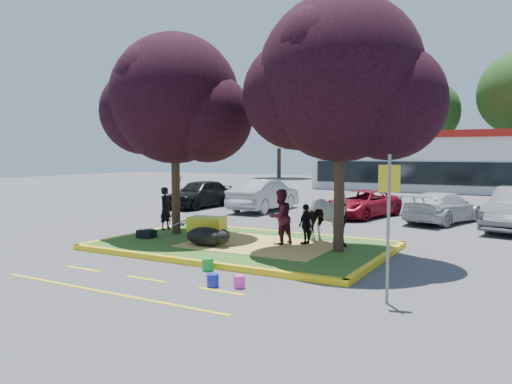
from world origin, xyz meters
The scene contains 31 objects.
ground centered at (0.00, 0.00, 0.00)m, with size 90.00×90.00×0.00m, color #424244.
median_island centered at (0.00, 0.00, 0.07)m, with size 8.00×5.00×0.15m, color #2F5B1C.
curb_near centered at (0.00, -2.58, 0.07)m, with size 8.30×0.16×0.15m, color yellow.
curb_far centered at (0.00, 2.58, 0.07)m, with size 8.30×0.16×0.15m, color yellow.
curb_left centered at (-4.08, 0.00, 0.07)m, with size 0.16×5.30×0.15m, color yellow.
curb_right centered at (4.08, 0.00, 0.07)m, with size 0.16×5.30×0.15m, color yellow.
straw_bedding centered at (0.60, 0.00, 0.15)m, with size 4.20×3.00×0.01m, color #E5C45E.
tree_purple_left centered at (-2.78, 0.38, 4.36)m, with size 5.06×4.20×6.51m.
tree_purple_right centered at (2.92, 0.18, 4.56)m, with size 5.30×4.40×6.82m.
fire_lane_stripe_a centered at (-2.00, -4.20, 0.00)m, with size 1.10×0.12×0.01m, color yellow.
fire_lane_stripe_b centered at (0.00, -4.20, 0.00)m, with size 1.10×0.12×0.01m, color yellow.
fire_lane_stripe_c centered at (2.00, -4.20, 0.00)m, with size 1.10×0.12×0.01m, color yellow.
fire_lane_long centered at (0.00, -5.40, 0.00)m, with size 6.00×0.10×0.01m, color yellow.
retail_building centered at (2.00, 27.98, 2.25)m, with size 20.40×8.40×4.40m.
treeline centered at (1.23, 37.61, 7.73)m, with size 46.58×7.80×14.63m.
cow centered at (2.18, 0.98, 0.98)m, with size 0.90×1.97×1.67m, color silver.
calf centered at (-0.67, -0.93, 0.42)m, with size 1.25×0.71×0.54m, color black.
handler centered at (-3.70, 0.97, 0.89)m, with size 0.54×0.35×1.48m, color black.
visitor_a centered at (1.07, 0.34, 0.96)m, with size 0.79×0.61×1.62m, color #471422.
visitor_b centered at (1.73, 0.71, 0.74)m, with size 0.70×0.29×1.19m, color black.
wheelbarrow centered at (-1.15, -0.17, 0.65)m, with size 1.94×0.84×0.73m.
gear_bag_dark centered at (-3.12, -0.76, 0.27)m, with size 0.49×0.27×0.25m, color black.
gear_bag_green centered at (-3.18, -0.42, 0.26)m, with size 0.41×0.26×0.22m, color black.
sign_post centered at (5.15, -3.35, 1.74)m, with size 0.38×0.14×2.78m.
bucket_green centered at (0.74, -2.85, 0.15)m, with size 0.28×0.28×0.30m, color green.
bucket_pink centered at (2.19, -3.80, 0.13)m, with size 0.24×0.24×0.26m, color #FE38B8.
bucket_blue centered at (1.66, -3.99, 0.14)m, with size 0.25×0.25×0.27m, color #1621B5.
car_black centered at (-7.58, 8.36, 0.73)m, with size 1.72×4.28×1.46m, color black.
car_silver centered at (-4.02, 8.74, 0.77)m, with size 1.63×4.67×1.54m, color #9A9CA1.
car_red centered at (0.88, 8.70, 0.59)m, with size 1.95×4.24×1.18m, color maroon.
car_white centered at (4.25, 8.60, 0.62)m, with size 1.74×4.27×1.24m, color silver.
Camera 1 is at (7.51, -12.51, 2.80)m, focal length 35.00 mm.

